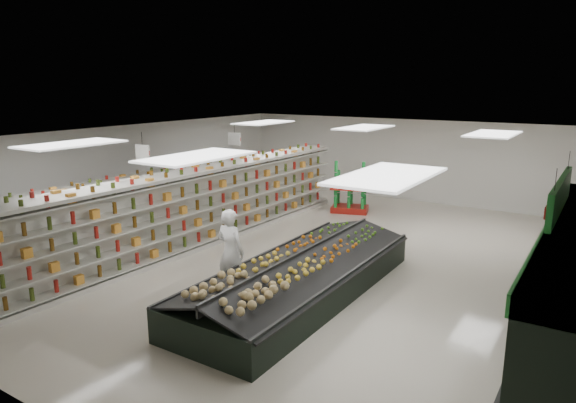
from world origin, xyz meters
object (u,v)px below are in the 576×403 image
Objects in this scene: gondola_center at (204,209)px; produce_island at (301,275)px; gondola_left at (159,203)px; soda_endcap at (350,189)px; shopper_background at (245,190)px; shopper_main at (231,252)px.

produce_island is at bearing -20.14° from gondola_center.
soda_endcap is (4.10, 5.39, -0.03)m from gondola_left.
gondola_center is at bearing -141.74° from shopper_background.
soda_endcap is 3.78m from shopper_background.
shopper_main is 1.13× the size of shopper_background.
soda_endcap is (-2.36, 7.38, 0.38)m from produce_island.
soda_endcap reaches higher than shopper_background.
produce_island is 1.64m from shopper_main.
shopper_main is at bearing -27.72° from gondola_left.
soda_endcap is 8.18m from shopper_main.
shopper_main is at bearing -124.43° from shopper_background.
gondola_left is at bearing 175.74° from gondola_center.
gondola_left is 0.85× the size of gondola_center.
gondola_center reaches higher than produce_island.
gondola_left is 1.61× the size of produce_island.
gondola_center is 6.62× the size of shopper_main.
gondola_center is at bearing -38.17° from shopper_main.
gondola_center is 7.49× the size of shopper_background.
shopper_background reaches higher than produce_island.
gondola_center reaches higher than soda_endcap.
gondola_center is at bearing 157.97° from produce_island.
shopper_main is (5.10, -2.74, 0.10)m from gondola_left.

